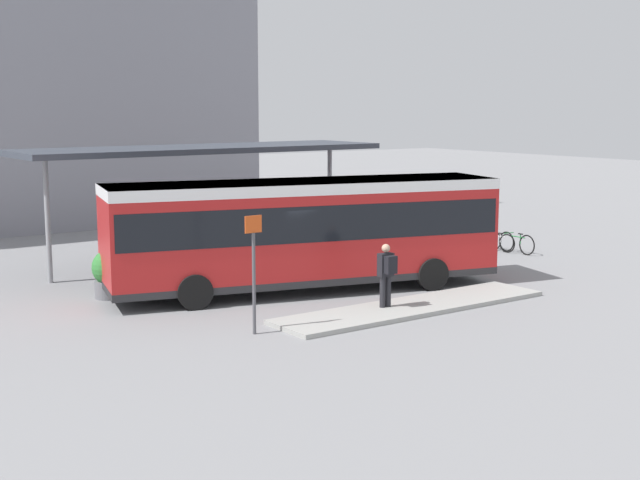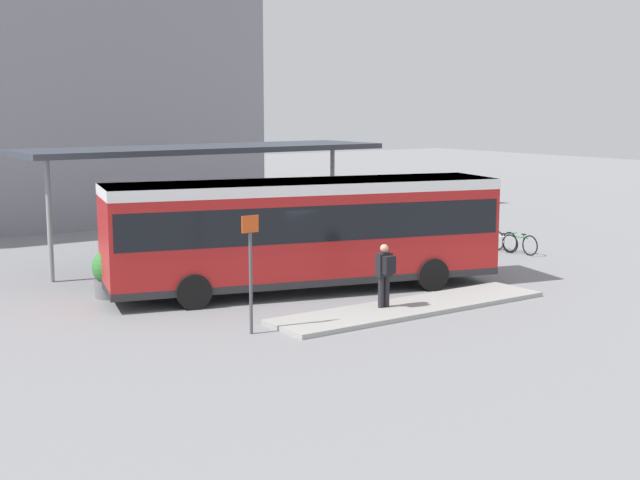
# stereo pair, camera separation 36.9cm
# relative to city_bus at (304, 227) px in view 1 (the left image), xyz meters

# --- Properties ---
(ground_plane) EXTENTS (120.00, 120.00, 0.00)m
(ground_plane) POSITION_rel_city_bus_xyz_m (-0.01, 0.00, -1.86)
(ground_plane) COLOR gray
(curb_island) EXTENTS (8.11, 1.80, 0.12)m
(curb_island) POSITION_rel_city_bus_xyz_m (0.96, -3.59, -1.80)
(curb_island) COLOR #9E9E99
(curb_island) RESTS_ON ground_plane
(city_bus) EXTENTS (11.54, 5.44, 3.18)m
(city_bus) POSITION_rel_city_bus_xyz_m (0.00, 0.00, 0.00)
(city_bus) COLOR red
(city_bus) RESTS_ON ground_plane
(pedestrian_waiting) EXTENTS (0.41, 0.43, 1.65)m
(pedestrian_waiting) POSITION_rel_city_bus_xyz_m (0.21, -3.40, -0.79)
(pedestrian_waiting) COLOR #232328
(pedestrian_waiting) RESTS_ON curb_island
(bicycle_green) EXTENTS (0.48, 1.73, 0.75)m
(bicycle_green) POSITION_rel_city_bus_xyz_m (9.93, 0.87, -1.48)
(bicycle_green) COLOR black
(bicycle_green) RESTS_ON ground_plane
(bicycle_white) EXTENTS (0.48, 1.61, 0.70)m
(bicycle_white) POSITION_rel_city_bus_xyz_m (9.69, 1.62, -1.51)
(bicycle_white) COLOR black
(bicycle_white) RESTS_ON ground_plane
(bicycle_red) EXTENTS (0.48, 1.77, 0.76)m
(bicycle_red) POSITION_rel_city_bus_xyz_m (9.74, 2.36, -1.48)
(bicycle_red) COLOR black
(bicycle_red) RESTS_ON ground_plane
(bicycle_yellow) EXTENTS (0.48, 1.58, 0.69)m
(bicycle_yellow) POSITION_rel_city_bus_xyz_m (9.77, 3.11, -1.51)
(bicycle_yellow) COLOR black
(bicycle_yellow) RESTS_ON ground_plane
(station_shelter) EXTENTS (12.32, 3.43, 3.96)m
(station_shelter) POSITION_rel_city_bus_xyz_m (-0.32, 5.43, 1.96)
(station_shelter) COLOR #383D47
(station_shelter) RESTS_ON ground_plane
(potted_planter_near_shelter) EXTENTS (1.00, 1.00, 1.36)m
(potted_planter_near_shelter) POSITION_rel_city_bus_xyz_m (-4.91, 2.39, -1.17)
(potted_planter_near_shelter) COLOR slate
(potted_planter_near_shelter) RESTS_ON ground_plane
(platform_sign) EXTENTS (0.44, 0.08, 2.80)m
(platform_sign) POSITION_rel_city_bus_xyz_m (-3.75, -3.33, -0.30)
(platform_sign) COLOR #4C4C51
(platform_sign) RESTS_ON ground_plane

